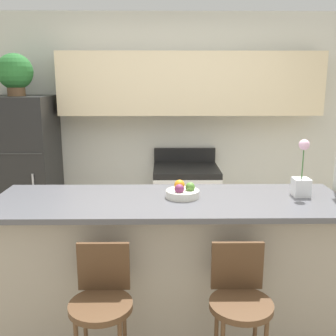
% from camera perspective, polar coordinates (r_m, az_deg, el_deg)
% --- Properties ---
extents(wall_back, '(5.60, 0.38, 2.55)m').
position_cam_1_polar(wall_back, '(4.42, 1.17, 8.23)').
color(wall_back, silver).
rests_on(wall_back, ground_plane).
extents(counter_bar, '(2.32, 0.75, 1.07)m').
position_cam_1_polar(counter_bar, '(2.79, 0.18, -14.97)').
color(counter_bar, gray).
rests_on(counter_bar, ground_plane).
extents(refrigerator, '(0.68, 0.70, 1.67)m').
position_cam_1_polar(refrigerator, '(4.46, -20.25, -1.02)').
color(refrigerator, black).
rests_on(refrigerator, ground_plane).
extents(stove_range, '(0.70, 0.64, 1.07)m').
position_cam_1_polar(stove_range, '(4.35, 2.58, -5.70)').
color(stove_range, white).
rests_on(stove_range, ground_plane).
extents(bar_stool_left, '(0.34, 0.34, 0.95)m').
position_cam_1_polar(bar_stool_left, '(2.29, -9.57, -19.19)').
color(bar_stool_left, '#4C331E').
rests_on(bar_stool_left, ground_plane).
extents(bar_stool_right, '(0.34, 0.34, 0.95)m').
position_cam_1_polar(bar_stool_right, '(2.30, 10.35, -19.03)').
color(bar_stool_right, '#4C331E').
rests_on(bar_stool_right, ground_plane).
extents(potted_plant_on_fridge, '(0.36, 0.36, 0.42)m').
position_cam_1_polar(potted_plant_on_fridge, '(4.35, -21.34, 12.75)').
color(potted_plant_on_fridge, brown).
rests_on(potted_plant_on_fridge, refrigerator).
extents(orchid_vase, '(0.11, 0.11, 0.39)m').
position_cam_1_polar(orchid_vase, '(2.77, 18.82, -1.52)').
color(orchid_vase, white).
rests_on(orchid_vase, counter_bar).
extents(fruit_bowl, '(0.22, 0.22, 0.11)m').
position_cam_1_polar(fruit_bowl, '(2.62, 2.13, -3.49)').
color(fruit_bowl, silver).
rests_on(fruit_bowl, counter_bar).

